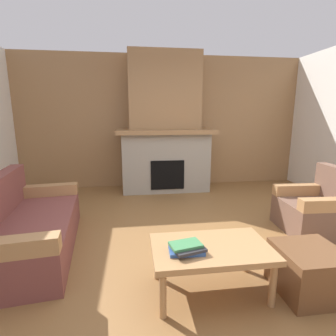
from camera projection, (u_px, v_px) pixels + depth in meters
ground at (194, 255)px, 2.81m from camera, size 9.00×9.00×0.00m
wall_back_wood_panel at (163, 122)px, 5.44m from camera, size 6.00×0.12×2.70m
fireplace at (165, 132)px, 5.12m from camera, size 1.90×0.82×2.70m
couch at (27, 228)px, 2.83m from camera, size 1.05×1.89×0.85m
armchair at (316, 210)px, 3.36m from camera, size 0.80×0.80×0.85m
coffee_table at (211, 252)px, 2.17m from camera, size 1.00×0.60×0.43m
ottoman at (309, 271)px, 2.20m from camera, size 0.52×0.52×0.40m
book_stack_near_edge at (187, 248)px, 2.06m from camera, size 0.30×0.26×0.07m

